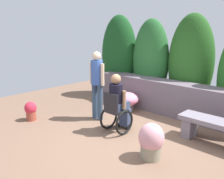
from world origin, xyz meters
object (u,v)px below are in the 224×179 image
flower_pot_purple_near (31,110)px  flower_pot_terracotta_by_wall (127,100)px  person_standing_companion (97,81)px  flower_pot_red_accent (151,141)px  stone_bench (216,129)px  person_in_wheelchair (118,105)px

flower_pot_purple_near → flower_pot_terracotta_by_wall: flower_pot_terracotta_by_wall is taller
person_standing_companion → flower_pot_red_accent: 2.33m
stone_bench → flower_pot_purple_near: bearing=-158.3°
flower_pot_purple_near → flower_pot_terracotta_by_wall: size_ratio=0.71×
flower_pot_red_accent → flower_pot_purple_near: bearing=-170.2°
person_standing_companion → flower_pot_red_accent: size_ratio=2.62×
person_standing_companion → person_in_wheelchair: bearing=-14.3°
person_standing_companion → flower_pot_red_accent: bearing=-18.6°
person_standing_companion → flower_pot_terracotta_by_wall: size_ratio=2.53×
flower_pot_purple_near → flower_pot_red_accent: flower_pot_red_accent is taller
flower_pot_terracotta_by_wall → flower_pot_red_accent: size_ratio=1.04×
person_in_wheelchair → flower_pot_red_accent: size_ratio=2.00×
stone_bench → flower_pot_terracotta_by_wall: size_ratio=2.12×
person_in_wheelchair → flower_pot_terracotta_by_wall: person_in_wheelchair is taller
stone_bench → flower_pot_red_accent: 1.49m
flower_pot_terracotta_by_wall → stone_bench: bearing=-7.1°
stone_bench → flower_pot_purple_near: 4.36m
stone_bench → person_standing_companion: 2.91m
flower_pot_purple_near → flower_pot_terracotta_by_wall: bearing=60.1°
person_in_wheelchair → stone_bench: bearing=21.7°
stone_bench → person_standing_companion: size_ratio=0.84×
person_in_wheelchair → flower_pot_red_accent: 1.35m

